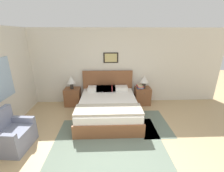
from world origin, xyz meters
TOP-DOWN VIEW (x-y plane):
  - wall_back at (-0.00, 3.19)m, footprint 7.89×0.09m
  - wall_left at (-2.77, 1.56)m, footprint 0.08×5.56m
  - area_rug_main at (-0.15, 0.90)m, footprint 2.54×1.89m
  - area_rug_bedside at (1.12, 1.63)m, footprint 0.81×1.42m
  - bed at (-0.14, 2.09)m, footprint 1.75×2.11m
  - armchair at (-2.26, 0.80)m, footprint 0.71×0.80m
  - nightstand_near_window at (-1.37, 2.89)m, footprint 0.53×0.46m
  - nightstand_by_door at (1.10, 2.89)m, footprint 0.53×0.46m
  - table_lamp_near_window at (-1.37, 2.87)m, footprint 0.29×0.29m
  - table_lamp_by_door at (1.12, 2.87)m, footprint 0.29×0.29m
  - book_thick_bottom at (0.98, 2.85)m, footprint 0.22×0.22m
  - book_hardcover_middle at (0.98, 2.85)m, footprint 0.19×0.26m
  - book_novel_upper at (0.98, 2.85)m, footprint 0.23×0.27m
  - book_slim_near_top at (0.98, 2.85)m, footprint 0.19×0.27m

SIDE VIEW (x-z plane):
  - area_rug_main at x=-0.15m, z-range 0.00..0.01m
  - area_rug_bedside at x=1.12m, z-range 0.00..0.01m
  - armchair at x=-2.26m, z-range -0.14..0.74m
  - nightstand_near_window at x=-1.37m, z-range 0.00..0.62m
  - nightstand_by_door at x=1.10m, z-range 0.00..0.62m
  - bed at x=-0.14m, z-range -0.28..0.91m
  - book_thick_bottom at x=0.98m, z-range 0.62..0.65m
  - book_hardcover_middle at x=0.98m, z-range 0.65..0.68m
  - book_novel_upper at x=0.98m, z-range 0.68..0.71m
  - book_slim_near_top at x=0.98m, z-range 0.71..0.74m
  - table_lamp_near_window at x=-1.37m, z-range 0.70..1.15m
  - table_lamp_by_door at x=1.12m, z-range 0.70..1.15m
  - wall_back at x=0.00m, z-range 0.00..2.60m
  - wall_left at x=-2.77m, z-range 0.00..2.60m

